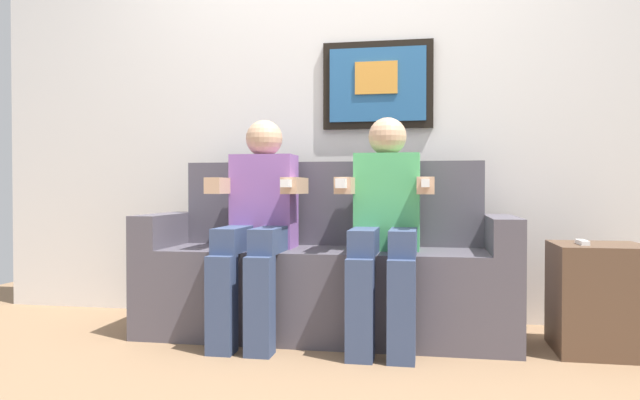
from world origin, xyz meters
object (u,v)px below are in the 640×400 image
person_on_right (385,220)px  side_table_right (598,298)px  spare_remote_on_table (582,242)px  person_on_left (258,219)px  couch (326,274)px

person_on_right → side_table_right: 1.04m
side_table_right → spare_remote_on_table: size_ratio=3.85×
person_on_left → person_on_right: bearing=-0.0°
person_on_left → person_on_right: size_ratio=1.00×
side_table_right → couch: bearing=175.3°
person_on_right → spare_remote_on_table: person_on_right is taller
couch → person_on_right: (0.32, -0.17, 0.29)m
couch → person_on_right: person_on_right is taller
person_on_left → spare_remote_on_table: 1.54m
person_on_left → couch: bearing=27.7°
person_on_left → person_on_right: same height
side_table_right → person_on_left: bearing=-177.8°
person_on_left → spare_remote_on_table: bearing=1.0°
couch → spare_remote_on_table: 1.24m
side_table_right → spare_remote_on_table: 0.27m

